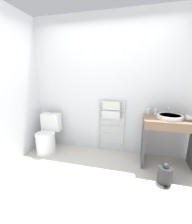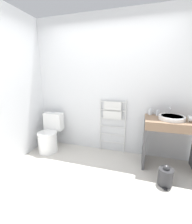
% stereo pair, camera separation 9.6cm
% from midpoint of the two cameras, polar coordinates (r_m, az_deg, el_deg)
% --- Properties ---
extents(ground_plane, '(12.00, 12.00, 0.00)m').
position_cam_midpoint_polar(ground_plane, '(2.18, -4.36, -30.70)').
color(ground_plane, beige).
extents(wall_back, '(3.32, 0.12, 2.64)m').
position_cam_midpoint_polar(wall_back, '(2.97, 4.31, 9.66)').
color(wall_back, silver).
rests_on(wall_back, ground_plane).
extents(wall_side, '(0.12, 2.06, 2.64)m').
position_cam_midpoint_polar(wall_side, '(3.04, -30.29, 7.95)').
color(wall_side, silver).
rests_on(wall_side, ground_plane).
extents(toilet, '(0.39, 0.54, 0.77)m').
position_cam_midpoint_polar(toilet, '(3.26, -18.79, -8.73)').
color(toilet, white).
rests_on(toilet, ground_plane).
extents(towel_radiator, '(0.53, 0.06, 1.08)m').
position_cam_midpoint_polar(towel_radiator, '(2.95, 4.79, -1.33)').
color(towel_radiator, silver).
rests_on(towel_radiator, ground_plane).
extents(vanity_counter, '(0.85, 0.54, 0.85)m').
position_cam_midpoint_polar(vanity_counter, '(2.77, 25.21, -7.98)').
color(vanity_counter, '#84664C').
rests_on(vanity_counter, ground_plane).
extents(sink_basin, '(0.39, 0.39, 0.06)m').
position_cam_midpoint_polar(sink_basin, '(2.67, 25.40, -1.63)').
color(sink_basin, white).
rests_on(sink_basin, vanity_counter).
extents(faucet, '(0.02, 0.10, 0.15)m').
position_cam_midpoint_polar(faucet, '(2.86, 24.78, 0.71)').
color(faucet, silver).
rests_on(faucet, vanity_counter).
extents(cup_near_wall, '(0.06, 0.06, 0.10)m').
position_cam_midpoint_polar(cup_near_wall, '(2.84, 18.47, 0.25)').
color(cup_near_wall, silver).
rests_on(cup_near_wall, vanity_counter).
extents(cup_near_edge, '(0.06, 0.06, 0.10)m').
position_cam_midpoint_polar(cup_near_edge, '(2.83, 20.91, -0.04)').
color(cup_near_edge, silver).
rests_on(cup_near_edge, vanity_counter).
extents(hair_dryer, '(0.19, 0.18, 0.07)m').
position_cam_midpoint_polar(hair_dryer, '(2.71, 31.84, -2.03)').
color(hair_dryer, white).
rests_on(hair_dryer, vanity_counter).
extents(trash_bin, '(0.20, 0.23, 0.31)m').
position_cam_midpoint_polar(trash_bin, '(2.53, 23.73, -20.92)').
color(trash_bin, '#333335').
rests_on(trash_bin, ground_plane).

